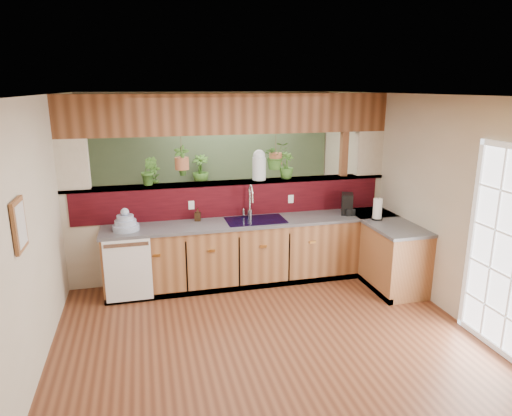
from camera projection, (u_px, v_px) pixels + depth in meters
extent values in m
cube|color=brown|center=(255.00, 314.00, 5.57)|extent=(4.60, 7.00, 0.01)
cube|color=brown|center=(255.00, 95.00, 4.90)|extent=(4.60, 7.00, 0.01)
cube|color=beige|center=(210.00, 163.00, 8.51)|extent=(4.60, 0.02, 2.60)
cube|color=beige|center=(39.00, 226.00, 4.69)|extent=(0.02, 7.00, 2.60)
cube|color=beige|center=(431.00, 200.00, 5.77)|extent=(0.02, 7.00, 2.60)
cube|color=beige|center=(233.00, 229.00, 6.66)|extent=(4.60, 0.15, 1.35)
cube|color=#3C070E|center=(234.00, 201.00, 6.46)|extent=(4.40, 0.02, 0.45)
cube|color=brown|center=(232.00, 182.00, 6.48)|extent=(4.60, 0.21, 0.04)
cube|color=brown|center=(231.00, 114.00, 6.23)|extent=(4.60, 0.15, 0.55)
cube|color=beige|center=(73.00, 166.00, 5.90)|extent=(0.40, 0.15, 0.70)
cube|color=beige|center=(368.00, 154.00, 6.89)|extent=(0.40, 0.15, 0.70)
cube|color=brown|center=(342.00, 181.00, 6.90)|extent=(0.10, 0.10, 2.60)
cube|color=brown|center=(232.00, 182.00, 6.48)|extent=(4.60, 0.21, 0.04)
cube|color=brown|center=(231.00, 114.00, 6.23)|extent=(4.60, 0.15, 0.55)
cube|color=#4E6545|center=(210.00, 164.00, 8.49)|extent=(4.55, 0.02, 2.55)
cube|color=brown|center=(256.00, 252.00, 6.43)|extent=(4.10, 0.60, 0.86)
cube|color=#4D4D52|center=(256.00, 222.00, 6.31)|extent=(4.14, 0.64, 0.04)
cube|color=brown|center=(383.00, 252.00, 6.43)|extent=(0.60, 1.48, 0.86)
cube|color=#4D4D52|center=(386.00, 221.00, 6.32)|extent=(0.64, 1.52, 0.04)
cube|color=brown|center=(369.00, 242.00, 6.84)|extent=(0.60, 0.60, 0.86)
cube|color=#4D4D52|center=(371.00, 213.00, 6.73)|extent=(0.64, 0.64, 0.04)
cube|color=black|center=(260.00, 285.00, 6.28)|extent=(4.10, 0.06, 0.08)
cube|color=black|center=(364.00, 279.00, 6.47)|extent=(0.06, 1.48, 0.08)
cube|color=white|center=(128.00, 271.00, 5.72)|extent=(0.58, 0.02, 0.82)
cube|color=#B7B7B2|center=(126.00, 245.00, 5.62)|extent=(0.54, 0.01, 0.05)
cube|color=black|center=(256.00, 221.00, 6.31)|extent=(0.82, 0.50, 0.03)
cube|color=black|center=(242.00, 228.00, 6.29)|extent=(0.34, 0.40, 0.16)
cube|color=black|center=(269.00, 226.00, 6.38)|extent=(0.34, 0.40, 0.16)
cube|color=white|center=(503.00, 254.00, 4.61)|extent=(0.06, 1.02, 2.16)
cube|color=brown|center=(19.00, 225.00, 3.88)|extent=(0.03, 0.35, 0.45)
cube|color=silver|center=(21.00, 225.00, 3.89)|extent=(0.01, 0.27, 0.37)
cylinder|color=#B7B7B2|center=(250.00, 213.00, 6.47)|extent=(0.07, 0.07, 0.10)
cylinder|color=#B7B7B2|center=(250.00, 201.00, 6.43)|extent=(0.02, 0.02, 0.28)
torus|color=#B7B7B2|center=(251.00, 192.00, 6.32)|extent=(0.21, 0.06, 0.21)
cylinder|color=#B7B7B2|center=(252.00, 198.00, 6.26)|extent=(0.02, 0.02, 0.12)
cylinder|color=#B7B7B2|center=(243.00, 212.00, 6.45)|extent=(0.03, 0.03, 0.10)
cylinder|color=#9AA8C7|center=(126.00, 227.00, 5.86)|extent=(0.34, 0.34, 0.07)
cylinder|color=#9AA8C7|center=(126.00, 222.00, 5.84)|extent=(0.27, 0.27, 0.06)
cylinder|color=#9AA8C7|center=(125.00, 218.00, 5.82)|extent=(0.21, 0.21, 0.06)
sphere|color=#9AA8C7|center=(125.00, 212.00, 5.81)|extent=(0.11, 0.11, 0.11)
imported|color=#3B2615|center=(198.00, 215.00, 6.26)|extent=(0.10, 0.10, 0.18)
cube|color=black|center=(347.00, 204.00, 6.60)|extent=(0.16, 0.26, 0.30)
cube|color=black|center=(349.00, 212.00, 6.54)|extent=(0.14, 0.10, 0.10)
cylinder|color=silver|center=(349.00, 209.00, 6.56)|extent=(0.08, 0.08, 0.08)
cylinder|color=black|center=(377.00, 219.00, 6.34)|extent=(0.15, 0.15, 0.02)
cylinder|color=#B7B7B2|center=(378.00, 209.00, 6.30)|extent=(0.02, 0.02, 0.32)
cylinder|color=white|center=(378.00, 209.00, 6.30)|extent=(0.12, 0.12, 0.27)
cylinder|color=silver|center=(259.00, 169.00, 6.53)|extent=(0.20, 0.20, 0.33)
sphere|color=silver|center=(259.00, 156.00, 6.48)|extent=(0.17, 0.17, 0.17)
imported|color=#366422|center=(149.00, 171.00, 6.15)|extent=(0.25, 0.21, 0.40)
imported|color=#366422|center=(286.00, 165.00, 6.61)|extent=(0.26, 0.26, 0.39)
cylinder|color=brown|center=(181.00, 147.00, 6.18)|extent=(0.01, 0.01, 0.32)
cylinder|color=#995737|center=(182.00, 163.00, 6.24)|extent=(0.19, 0.19, 0.17)
imported|color=#366422|center=(181.00, 145.00, 6.17)|extent=(0.25, 0.21, 0.41)
cylinder|color=brown|center=(276.00, 144.00, 6.49)|extent=(0.01, 0.01, 0.30)
cylinder|color=#995737|center=(276.00, 158.00, 6.55)|extent=(0.18, 0.18, 0.16)
imported|color=#366422|center=(276.00, 142.00, 6.49)|extent=(0.38, 0.34, 0.39)
cube|color=black|center=(183.00, 210.00, 8.36)|extent=(1.43, 0.59, 0.93)
imported|color=#366422|center=(155.00, 176.00, 8.07)|extent=(0.24, 0.20, 0.40)
imported|color=#366422|center=(200.00, 170.00, 8.25)|extent=(0.37, 0.37, 0.53)
imported|color=#366422|center=(262.00, 220.00, 8.22)|extent=(0.73, 0.66, 0.73)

